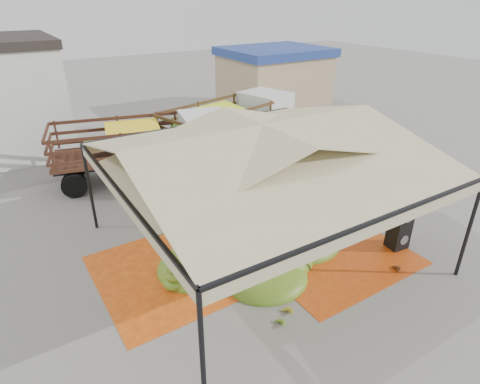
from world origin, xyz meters
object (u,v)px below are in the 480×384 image
banana_heap (258,237)px  vendor (213,165)px  truck_right (234,120)px  speaker_stack (400,225)px  truck_left (151,142)px

banana_heap → vendor: vendor is taller
truck_right → speaker_stack: bearing=-106.4°
truck_right → banana_heap: bearing=-131.7°
speaker_stack → vendor: bearing=115.9°
speaker_stack → vendor: vendor is taller
banana_heap → truck_left: (-0.48, 7.34, 0.89)m
speaker_stack → truck_left: truck_left is taller
banana_heap → truck_right: bearing=63.1°
speaker_stack → truck_right: (0.29, 10.27, 0.75)m
banana_heap → speaker_stack: size_ratio=3.84×
banana_heap → vendor: bearing=75.8°
speaker_stack → banana_heap: bearing=159.7°
truck_left → vendor: bearing=-35.5°
speaker_stack → vendor: (-2.61, 7.21, 0.04)m
banana_heap → speaker_stack: speaker_stack is taller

